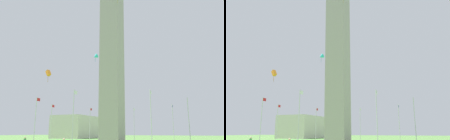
{
  "view_description": "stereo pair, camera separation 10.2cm",
  "coord_description": "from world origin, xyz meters",
  "views": [
    {
      "loc": [
        -52.36,
        -21.67,
        2.27
      ],
      "look_at": [
        0.0,
        0.0,
        17.09
      ],
      "focal_mm": 38.25,
      "sensor_mm": 36.0,
      "label": 1
    },
    {
      "loc": [
        -52.32,
        -21.77,
        2.27
      ],
      "look_at": [
        0.0,
        0.0,
        17.09
      ],
      "focal_mm": 38.25,
      "sensor_mm": 36.0,
      "label": 2
    }
  ],
  "objects": [
    {
      "name": "flagpole_ne",
      "position": [
        12.19,
        12.14,
        5.12
      ],
      "size": [
        1.12,
        0.14,
        9.45
      ],
      "color": "silver",
      "rests_on": "ground"
    },
    {
      "name": "flagpole_n",
      "position": [
        17.22,
        0.0,
        5.12
      ],
      "size": [
        1.12,
        0.14,
        9.45
      ],
      "color": "silver",
      "rests_on": "ground"
    },
    {
      "name": "flagpole_sw",
      "position": [
        -12.09,
        -12.14,
        5.12
      ],
      "size": [
        1.12,
        0.14,
        9.45
      ],
      "color": "silver",
      "rests_on": "ground"
    },
    {
      "name": "flagpole_nw",
      "position": [
        12.19,
        -12.14,
        5.12
      ],
      "size": [
        1.12,
        0.14,
        9.45
      ],
      "color": "silver",
      "rests_on": "ground"
    },
    {
      "name": "kite_orange_box",
      "position": [
        -25.0,
        -0.38,
        10.56
      ],
      "size": [
        0.72,
        0.96,
        1.81
      ],
      "color": "orange"
    },
    {
      "name": "flagpole_e",
      "position": [
        0.05,
        17.16,
        5.12
      ],
      "size": [
        1.12,
        0.14,
        9.45
      ],
      "color": "silver",
      "rests_on": "ground"
    },
    {
      "name": "flagpole_se",
      "position": [
        -12.09,
        12.14,
        5.12
      ],
      "size": [
        1.12,
        0.14,
        9.45
      ],
      "color": "silver",
      "rests_on": "ground"
    },
    {
      "name": "flagpole_s",
      "position": [
        -17.11,
        0.0,
        5.12
      ],
      "size": [
        1.12,
        0.14,
        9.45
      ],
      "color": "silver",
      "rests_on": "ground"
    },
    {
      "name": "kite_cyan_delta",
      "position": [
        -15.01,
        -2.9,
        15.73
      ],
      "size": [
        1.32,
        1.27,
        1.65
      ],
      "color": "#33C6D1"
    },
    {
      "name": "obelisk_monument",
      "position": [
        0.0,
        0.0,
        21.76
      ],
      "size": [
        4.79,
        4.79,
        43.51
      ],
      "color": "#A8A399",
      "rests_on": "ground"
    },
    {
      "name": "distant_building",
      "position": [
        34.2,
        29.19,
        4.29
      ],
      "size": [
        21.18,
        12.54,
        8.58
      ],
      "color": "beige",
      "rests_on": "ground"
    },
    {
      "name": "flagpole_w",
      "position": [
        0.05,
        -17.16,
        5.12
      ],
      "size": [
        1.12,
        0.14,
        9.45
      ],
      "color": "silver",
      "rests_on": "ground"
    }
  ]
}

